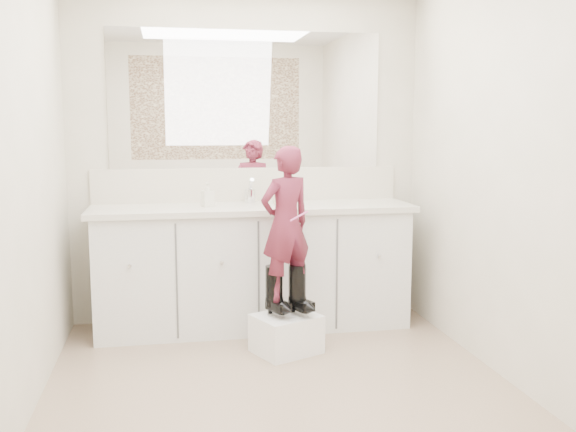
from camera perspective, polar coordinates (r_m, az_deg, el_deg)
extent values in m
plane|color=#8E715D|center=(3.63, -0.39, -15.57)|extent=(3.00, 3.00, 0.00)
plane|color=beige|center=(4.82, -3.61, 5.02)|extent=(2.60, 0.00, 2.60)
plane|color=beige|center=(1.89, 7.76, 0.18)|extent=(2.60, 0.00, 2.60)
plane|color=beige|center=(3.36, -22.84, 3.07)|extent=(0.00, 3.00, 3.00)
plane|color=beige|center=(3.79, 19.36, 3.75)|extent=(0.00, 3.00, 3.00)
cube|color=silver|center=(4.65, -3.11, -4.74)|extent=(2.20, 0.55, 0.85)
cube|color=beige|center=(4.56, -3.12, 0.68)|extent=(2.28, 0.58, 0.04)
cube|color=beige|center=(4.81, -3.57, 2.81)|extent=(2.28, 0.03, 0.25)
cube|color=white|center=(4.80, -3.64, 10.26)|extent=(2.00, 0.02, 1.00)
cube|color=#472819|center=(1.89, 7.93, 13.88)|extent=(2.00, 0.01, 1.20)
cylinder|color=silver|center=(4.71, -3.40, 1.78)|extent=(0.08, 0.08, 0.10)
imported|color=beige|center=(4.65, -0.97, 1.66)|extent=(0.11, 0.11, 0.09)
imported|color=silver|center=(4.53, -7.16, 1.90)|extent=(0.09, 0.10, 0.17)
cube|color=white|center=(4.20, -0.15, -10.42)|extent=(0.48, 0.45, 0.25)
imported|color=#A43257|center=(4.05, -0.21, -0.69)|extent=(0.42, 0.36, 0.98)
cylinder|color=pink|center=(3.98, 1.00, -0.01)|extent=(0.13, 0.07, 0.06)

